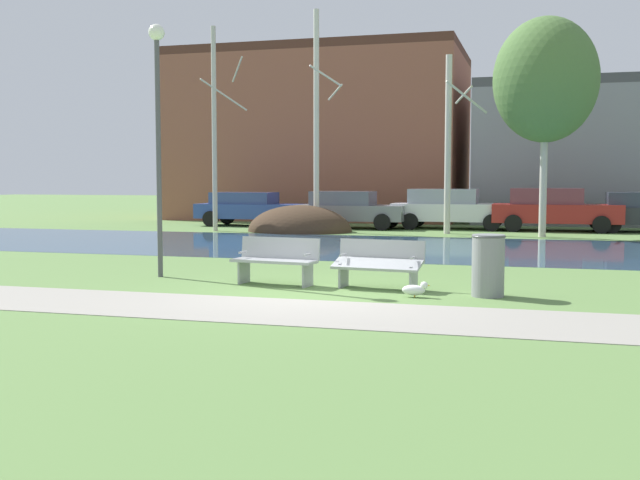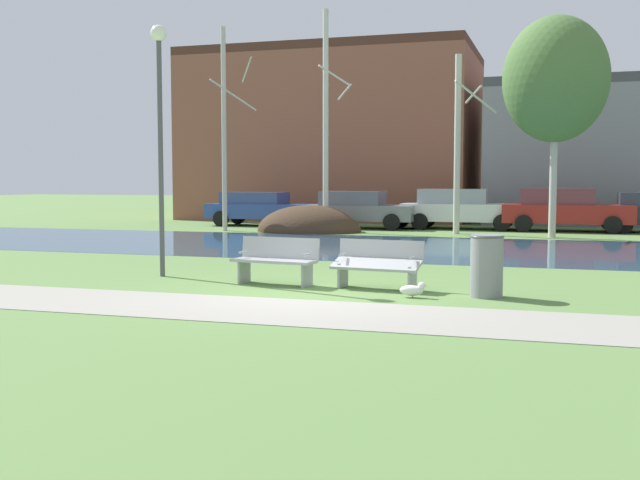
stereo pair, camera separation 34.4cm
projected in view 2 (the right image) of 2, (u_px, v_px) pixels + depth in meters
ground_plane at (414, 246)px, 22.53m from camera, size 120.00×120.00×0.00m
paved_path_strip at (273, 310)px, 11.39m from camera, size 60.00×2.18×0.01m
river_band at (410, 248)px, 21.84m from camera, size 80.00×8.25×0.01m
soil_mound at (309, 232)px, 28.52m from camera, size 3.96×3.03×1.98m
bench_left at (276, 259)px, 14.19m from camera, size 1.65×0.74×0.87m
bench_right at (378, 263)px, 13.61m from camera, size 1.65×0.74×0.87m
trash_bin at (487, 265)px, 12.68m from camera, size 0.56×0.56×1.04m
seagull at (413, 290)px, 12.63m from camera, size 0.47×0.18×0.27m
streetlamp at (160, 108)px, 15.16m from camera, size 0.32×0.32×4.99m
birch_far_left at (225, 127)px, 28.61m from camera, size 1.47×2.60×7.61m
birch_left at (326, 120)px, 28.21m from camera, size 1.15×2.04×8.15m
birch_center_left at (458, 142)px, 27.03m from camera, size 1.48×2.21×6.33m
birch_center at (556, 80)px, 25.28m from camera, size 3.47×3.47×7.34m
parked_van_nearest_blue at (261, 208)px, 31.99m from camera, size 4.60×1.98×1.40m
parked_sedan_second_grey at (359, 209)px, 30.30m from camera, size 4.30×2.05×1.47m
parked_hatch_third_white at (461, 208)px, 29.87m from camera, size 4.68×2.09×1.57m
parked_wagon_fourth_red at (565, 209)px, 28.56m from camera, size 4.67×2.07×1.61m
building_brick_low at (335, 137)px, 38.22m from camera, size 13.71×8.49×8.16m
building_grey_warehouse at (637, 154)px, 34.58m from camera, size 12.88×9.58×6.18m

